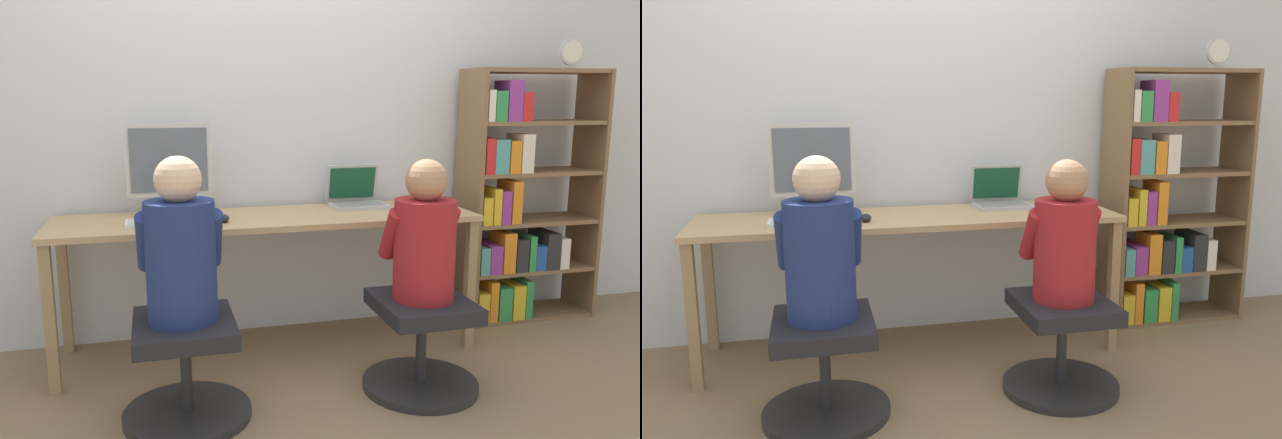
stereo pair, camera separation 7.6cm
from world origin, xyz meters
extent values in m
plane|color=#846B4C|center=(0.00, 0.00, 0.00)|extent=(14.00, 14.00, 0.00)
cube|color=silver|center=(0.00, 0.65, 1.30)|extent=(10.00, 0.05, 2.60)
cube|color=tan|center=(0.00, 0.29, 0.72)|extent=(2.18, 0.58, 0.03)
cube|color=#9C7D56|center=(-1.05, 0.04, 0.35)|extent=(0.05, 0.05, 0.71)
cube|color=#9C7D56|center=(1.05, 0.04, 0.35)|extent=(0.05, 0.05, 0.71)
cube|color=#9C7D56|center=(-1.05, 0.54, 0.35)|extent=(0.05, 0.05, 0.71)
cube|color=#9C7D56|center=(1.05, 0.54, 0.35)|extent=(0.05, 0.05, 0.71)
cylinder|color=beige|center=(-0.48, 0.43, 0.74)|extent=(0.21, 0.21, 0.01)
cylinder|color=beige|center=(-0.48, 0.43, 0.79)|extent=(0.04, 0.04, 0.09)
cube|color=beige|center=(-0.48, 0.43, 1.03)|extent=(0.43, 0.02, 0.38)
cube|color=slate|center=(-0.48, 0.42, 1.03)|extent=(0.39, 0.01, 0.33)
cube|color=#B7B7BC|center=(0.54, 0.41, 0.75)|extent=(0.31, 0.21, 0.02)
cube|color=gray|center=(0.54, 0.41, 0.76)|extent=(0.27, 0.17, 0.00)
cube|color=#B7B7BC|center=(0.54, 0.53, 0.86)|extent=(0.31, 0.05, 0.21)
cube|color=#144C2D|center=(0.54, 0.53, 0.86)|extent=(0.27, 0.04, 0.18)
cube|color=silver|center=(-0.51, 0.19, 0.75)|extent=(0.39, 0.17, 0.02)
cube|color=#BAB8AD|center=(-0.51, 0.19, 0.76)|extent=(0.36, 0.13, 0.00)
ellipsoid|color=black|center=(-0.24, 0.19, 0.76)|extent=(0.06, 0.09, 0.04)
cylinder|color=#262628|center=(-0.47, -0.34, 0.02)|extent=(0.54, 0.54, 0.04)
cylinder|color=#262628|center=(-0.47, -0.34, 0.20)|extent=(0.05, 0.05, 0.33)
cube|color=black|center=(-0.47, -0.34, 0.40)|extent=(0.41, 0.46, 0.07)
cylinder|color=#262628|center=(0.60, -0.35, 0.02)|extent=(0.54, 0.54, 0.04)
cylinder|color=#262628|center=(0.60, -0.35, 0.20)|extent=(0.05, 0.05, 0.33)
cube|color=black|center=(0.60, -0.35, 0.40)|extent=(0.41, 0.46, 0.07)
cylinder|color=navy|center=(-0.47, -0.34, 0.69)|extent=(0.28, 0.28, 0.50)
sphere|color=beige|center=(-0.47, -0.34, 1.02)|extent=(0.19, 0.19, 0.19)
cylinder|color=navy|center=(-0.61, -0.27, 0.76)|extent=(0.08, 0.21, 0.28)
cylinder|color=navy|center=(-0.34, -0.27, 0.76)|extent=(0.08, 0.21, 0.28)
cylinder|color=maroon|center=(0.60, -0.35, 0.67)|extent=(0.28, 0.28, 0.46)
sphere|color=#A87A56|center=(0.60, -0.35, 0.98)|extent=(0.19, 0.19, 0.19)
cylinder|color=maroon|center=(0.47, -0.28, 0.73)|extent=(0.08, 0.20, 0.26)
cylinder|color=maroon|center=(0.73, -0.28, 0.73)|extent=(0.08, 0.20, 0.26)
cube|color=brown|center=(1.22, 0.42, 0.75)|extent=(0.02, 0.31, 1.51)
cube|color=brown|center=(2.04, 0.42, 0.75)|extent=(0.02, 0.31, 1.51)
cube|color=brown|center=(1.63, 0.42, 0.01)|extent=(0.79, 0.30, 0.02)
cube|color=brown|center=(1.63, 0.42, 0.31)|extent=(0.79, 0.30, 0.02)
cube|color=brown|center=(1.63, 0.42, 0.60)|extent=(0.79, 0.30, 0.02)
cube|color=brown|center=(1.63, 0.42, 0.90)|extent=(0.79, 0.30, 0.02)
cube|color=brown|center=(1.63, 0.42, 1.20)|extent=(0.79, 0.30, 0.02)
cube|color=brown|center=(1.63, 0.42, 1.49)|extent=(0.79, 0.30, 0.02)
cube|color=gold|center=(1.28, 0.39, 0.11)|extent=(0.07, 0.24, 0.18)
cube|color=orange|center=(1.35, 0.37, 0.15)|extent=(0.05, 0.19, 0.25)
cube|color=#2D8C47|center=(1.43, 0.36, 0.12)|extent=(0.08, 0.18, 0.20)
cube|color=gold|center=(1.52, 0.36, 0.13)|extent=(0.08, 0.18, 0.21)
cube|color=#2D8C47|center=(1.59, 0.36, 0.14)|extent=(0.05, 0.18, 0.23)
cube|color=teal|center=(1.28, 0.39, 0.40)|extent=(0.06, 0.24, 0.16)
cube|color=#8C338C|center=(1.35, 0.39, 0.40)|extent=(0.08, 0.24, 0.17)
cube|color=orange|center=(1.43, 0.36, 0.44)|extent=(0.08, 0.18, 0.24)
cube|color=#262628|center=(1.52, 0.36, 0.42)|extent=(0.08, 0.18, 0.20)
cube|color=#2D8C47|center=(1.59, 0.37, 0.43)|extent=(0.04, 0.20, 0.21)
cube|color=#1E4C9E|center=(1.65, 0.36, 0.40)|extent=(0.07, 0.18, 0.15)
cube|color=#262628|center=(1.73, 0.38, 0.43)|extent=(0.09, 0.22, 0.22)
cube|color=silver|center=(1.81, 0.40, 0.41)|extent=(0.06, 0.25, 0.19)
cube|color=gold|center=(1.28, 0.40, 0.70)|extent=(0.06, 0.25, 0.16)
cube|color=gold|center=(1.34, 0.37, 0.72)|extent=(0.05, 0.20, 0.21)
cube|color=#8C338C|center=(1.39, 0.36, 0.71)|extent=(0.06, 0.18, 0.20)
cube|color=orange|center=(1.46, 0.37, 0.74)|extent=(0.06, 0.19, 0.25)
cube|color=red|center=(1.27, 0.39, 1.01)|extent=(0.06, 0.23, 0.20)
cube|color=teal|center=(1.35, 0.39, 1.01)|extent=(0.09, 0.24, 0.19)
cube|color=orange|center=(1.43, 0.38, 1.01)|extent=(0.07, 0.22, 0.19)
cube|color=silver|center=(1.51, 0.37, 1.02)|extent=(0.08, 0.19, 0.22)
cube|color=silver|center=(1.27, 0.39, 1.30)|extent=(0.04, 0.23, 0.18)
cube|color=#2D8C47|center=(1.33, 0.37, 1.29)|extent=(0.07, 0.19, 0.17)
cube|color=#8C338C|center=(1.41, 0.36, 1.32)|extent=(0.09, 0.17, 0.23)
cube|color=red|center=(1.49, 0.38, 1.29)|extent=(0.06, 0.22, 0.16)
cube|color=#B2B2B7|center=(1.78, 0.33, 1.52)|extent=(0.05, 0.03, 0.02)
cylinder|color=#B2B2B7|center=(1.78, 0.33, 1.60)|extent=(0.15, 0.02, 0.15)
cylinder|color=silver|center=(1.78, 0.32, 1.60)|extent=(0.13, 0.00, 0.13)
camera|label=1|loc=(-0.56, -2.86, 1.34)|focal=35.00mm
camera|label=2|loc=(-0.49, -2.88, 1.34)|focal=35.00mm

